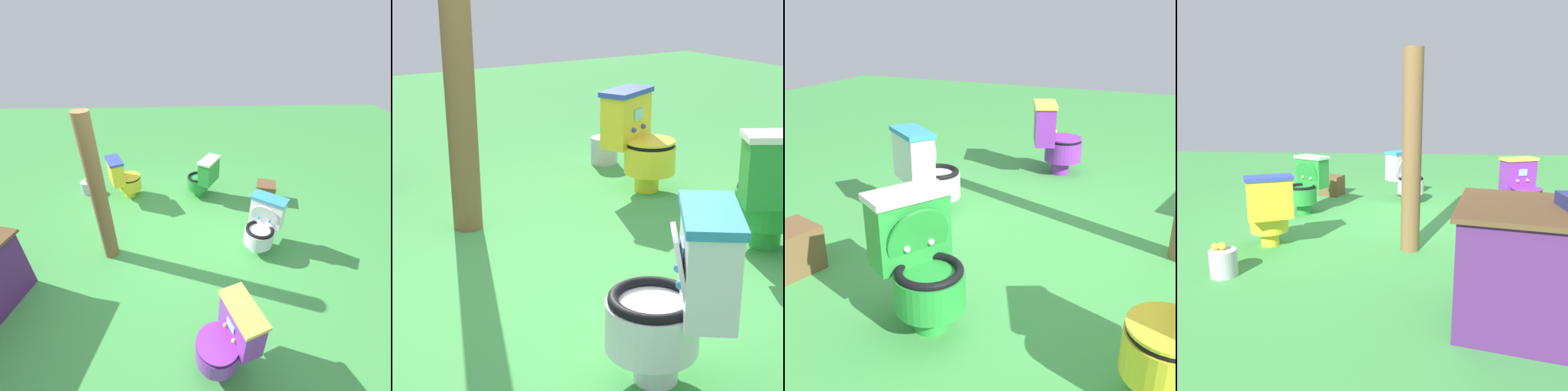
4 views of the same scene
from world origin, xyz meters
TOP-DOWN VIEW (x-y plane):
  - ground at (0.00, 0.00)m, footprint 14.00×14.00m
  - toilet_purple at (-1.46, -0.50)m, footprint 0.55×0.60m
  - toilet_green at (1.25, -0.47)m, footprint 0.60×0.63m
  - toilet_white at (-0.01, -1.15)m, footprint 0.63×0.62m
  - small_crate at (1.12, -1.51)m, footprint 0.38×0.37m

SIDE VIEW (x-z plane):
  - ground at x=0.00m, z-range 0.00..0.00m
  - small_crate at x=1.12m, z-range 0.00..0.30m
  - toilet_purple at x=-1.46m, z-range 0.01..0.73m
  - toilet_green at x=1.25m, z-range 0.01..0.74m
  - toilet_white at x=-0.01m, z-range 0.01..0.74m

